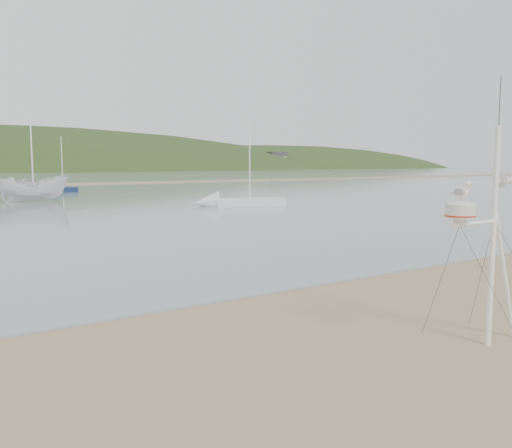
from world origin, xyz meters
TOP-DOWN VIEW (x-y plane):
  - ground at (0.00, 0.00)m, footprint 560.00×560.00m
  - mast_rig at (4.95, -0.89)m, footprint 1.93×2.06m
  - boat_white at (6.23, 37.89)m, footprint 2.27×2.23m
  - sailboat_white_near at (16.24, 25.86)m, footprint 6.42×3.61m
  - sailboat_blue_far at (11.99, 53.36)m, footprint 1.94×6.21m

SIDE VIEW (x-z plane):
  - ground at x=0.00m, z-range 0.00..0.00m
  - sailboat_white_near at x=16.24m, z-range -2.83..3.44m
  - sailboat_blue_far at x=11.99m, z-range -2.75..3.36m
  - mast_rig at x=4.95m, z-range -1.12..3.22m
  - boat_white at x=6.23m, z-range 0.04..5.22m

